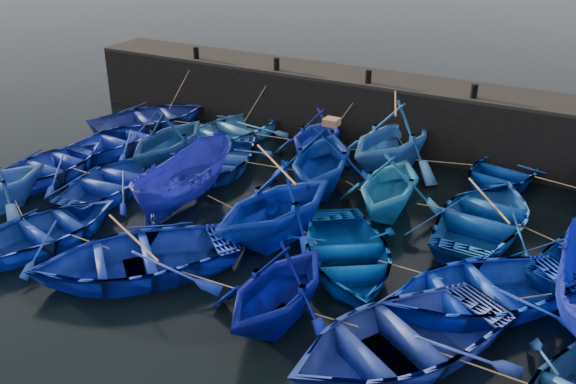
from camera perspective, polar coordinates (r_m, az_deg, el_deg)
The scene contains 31 objects.
ground at distance 18.08m, azimuth -4.86°, elevation -5.86°, with size 120.00×120.00×0.00m, color black.
quay_wall at distance 26.15m, azimuth 7.70°, elevation 7.18°, with size 26.00×2.50×2.50m, color black.
quay_top at distance 25.77m, azimuth 7.88°, elevation 9.94°, with size 26.00×2.50×0.12m, color black.
bollard_0 at distance 28.66m, azimuth -8.18°, elevation 12.15°, with size 0.24×0.24×0.50m, color black.
bollard_1 at distance 26.54m, azimuth -1.03°, elevation 11.32°, with size 0.24×0.24×0.50m, color black.
bollard_2 at distance 24.88m, azimuth 7.15°, elevation 10.16°, with size 0.24×0.24×0.50m, color black.
bollard_3 at distance 23.78m, azimuth 16.22°, elevation 8.62°, with size 0.24×0.24×0.50m, color black.
boat_0 at distance 27.95m, azimuth -12.05°, elevation 6.49°, with size 3.64×5.08×1.05m, color navy.
boat_1 at distance 26.04m, azimuth -5.25°, elevation 5.51°, with size 3.55×4.97×1.03m, color blue.
boat_2 at distance 24.22m, azimuth 2.57°, elevation 5.15°, with size 3.14×3.64×1.92m, color #1B2DA6.
boat_3 at distance 23.39m, azimuth 9.31°, elevation 4.86°, with size 4.13×4.79×2.52m, color blue.
boat_4 at distance 23.33m, azimuth 18.48°, elevation 1.66°, with size 3.19×4.46×0.93m, color navy.
boat_6 at distance 26.10m, azimuth -14.56°, elevation 4.66°, with size 3.09×4.31×0.89m, color blue.
boat_7 at distance 23.77m, azimuth -10.55°, elevation 4.69°, with size 3.61×4.19×2.21m, color navy.
boat_8 at distance 23.36m, azimuth -5.98°, elevation 2.94°, with size 3.21×4.48×0.93m, color blue.
boat_9 at distance 21.43m, azimuth 3.06°, elevation 3.04°, with size 3.94×4.57×2.40m, color navy.
boat_10 at distance 20.17m, azimuth 9.12°, elevation 0.79°, with size 3.46×4.01×2.11m, color #2379C6.
boat_11 at distance 19.86m, azimuth 17.15°, elevation -2.14°, with size 3.78×5.29×1.10m, color navy.
boat_13 at distance 24.20m, azimuth -20.20°, elevation 2.28°, with size 3.26×4.56×0.95m, color navy.
boat_14 at distance 22.28m, azimuth -15.54°, elevation 0.92°, with size 3.17×4.44×0.92m, color #1832AB.
boat_15 at distance 20.77m, azimuth -9.22°, elevation 1.05°, with size 1.74×4.63×1.79m, color navy.
boat_16 at distance 18.30m, azimuth -1.07°, elevation -1.02°, with size 3.96×4.59×2.41m, color #0422A6.
boat_17 at distance 17.31m, azimuth 5.25°, elevation -5.47°, with size 3.47×4.85×1.01m, color #004098.
boat_18 at distance 16.43m, azimuth 16.56°, elevation -8.30°, with size 3.67×5.13×1.06m, color #0C31D3.
boat_21 at distance 19.74m, azimuth -20.67°, elevation -3.12°, with size 3.24×4.53×0.94m, color #102E96.
boat_22 at distance 17.47m, azimuth -13.46°, elevation -5.59°, with size 3.91×5.47×1.13m, color #0F26A4.
boat_23 at distance 15.03m, azimuth -0.88°, elevation -8.34°, with size 3.32×3.86×2.03m, color #020B7E.
boat_24 at distance 14.39m, azimuth 9.65°, elevation -12.71°, with size 3.92×5.48×1.14m, color #233899.
wooden_crate at distance 20.84m, azimuth 3.89°, elevation 6.23°, with size 0.48×0.46×0.23m, color #956641.
mooring_ropes at distance 21.46m, azimuth 2.88°, elevation 2.13°, with size 17.68×11.75×2.10m.
loose_oars at distance 18.95m, azimuth 3.96°, elevation 1.93°, with size 9.88×12.03×1.48m.
Camera 1 is at (8.66, -12.79, 9.40)m, focal length 40.00 mm.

